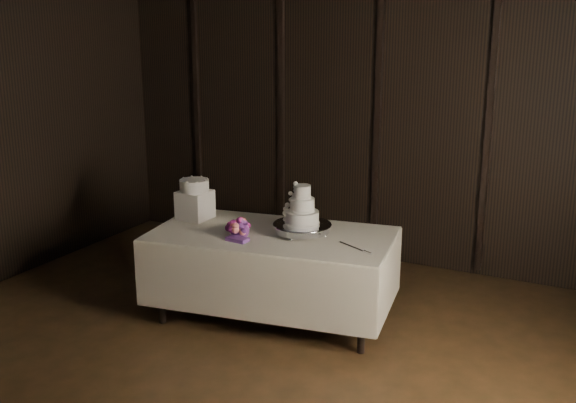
{
  "coord_description": "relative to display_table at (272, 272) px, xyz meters",
  "views": [
    {
      "loc": [
        2.27,
        -2.99,
        2.47
      ],
      "look_at": [
        -0.1,
        1.67,
        1.05
      ],
      "focal_mm": 42.0,
      "sensor_mm": 36.0,
      "label": 1
    }
  ],
  "objects": [
    {
      "name": "small_cake",
      "position": [
        -0.81,
        0.07,
        0.64
      ],
      "size": [
        0.34,
        0.34,
        0.1
      ],
      "primitive_type": "cylinder",
      "rotation": [
        0.0,
        0.0,
        -0.43
      ],
      "color": "white",
      "rests_on": "box_pedestal"
    },
    {
      "name": "cake_knife",
      "position": [
        0.72,
        -0.03,
        0.35
      ],
      "size": [
        0.34,
        0.19,
        0.01
      ],
      "primitive_type": "cube",
      "rotation": [
        0.0,
        0.0,
        -0.47
      ],
      "color": "silver",
      "rests_on": "display_table"
    },
    {
      "name": "room",
      "position": [
        0.25,
        -1.67,
        1.08
      ],
      "size": [
        6.08,
        7.08,
        3.08
      ],
      "color": "black",
      "rests_on": "ground"
    },
    {
      "name": "box_pedestal",
      "position": [
        -0.81,
        0.07,
        0.47
      ],
      "size": [
        0.27,
        0.27,
        0.25
      ],
      "primitive_type": "cube",
      "rotation": [
        0.0,
        0.0,
        -0.04
      ],
      "color": "white",
      "rests_on": "display_table"
    },
    {
      "name": "cake_stand",
      "position": [
        0.24,
        0.08,
        0.39
      ],
      "size": [
        0.55,
        0.55,
        0.09
      ],
      "primitive_type": "cylinder",
      "rotation": [
        0.0,
        0.0,
        0.14
      ],
      "color": "silver",
      "rests_on": "display_table"
    },
    {
      "name": "display_table",
      "position": [
        0.0,
        0.0,
        0.0
      ],
      "size": [
        2.13,
        1.33,
        0.76
      ],
      "rotation": [
        0.0,
        0.0,
        0.15
      ],
      "color": "beige",
      "rests_on": "ground"
    },
    {
      "name": "bouquet",
      "position": [
        -0.2,
        -0.18,
        0.4
      ],
      "size": [
        0.32,
        0.41,
        0.18
      ],
      "primitive_type": null,
      "rotation": [
        0.0,
        0.0,
        -0.09
      ],
      "color": "#E85A65",
      "rests_on": "display_table"
    },
    {
      "name": "wedding_cake",
      "position": [
        0.21,
        0.07,
        0.56
      ],
      "size": [
        0.3,
        0.27,
        0.33
      ],
      "rotation": [
        0.0,
        0.0,
        -0.09
      ],
      "color": "white",
      "rests_on": "cake_stand"
    }
  ]
}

